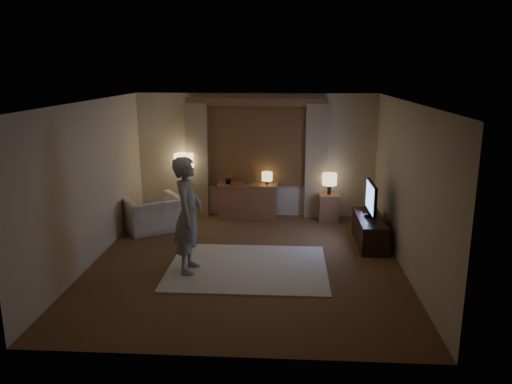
# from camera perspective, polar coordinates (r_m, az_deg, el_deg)

# --- Properties ---
(room) EXTENTS (5.04, 5.54, 2.64)m
(room) POSITION_cam_1_polar(r_m,az_deg,el_deg) (8.33, -0.91, 1.77)
(room) COLOR brown
(room) RESTS_ON ground
(rug) EXTENTS (2.50, 2.00, 0.02)m
(rug) POSITION_cam_1_polar(r_m,az_deg,el_deg) (8.03, -0.96, -8.60)
(rug) COLOR beige
(rug) RESTS_ON floor
(sideboard) EXTENTS (1.20, 0.40, 0.70)m
(sideboard) POSITION_cam_1_polar(r_m,az_deg,el_deg) (10.51, -0.92, -1.16)
(sideboard) COLOR brown
(sideboard) RESTS_ON floor
(picture_frame) EXTENTS (0.16, 0.02, 0.20)m
(picture_frame) POSITION_cam_1_polar(r_m,az_deg,el_deg) (10.40, -0.93, 1.23)
(picture_frame) COLOR brown
(picture_frame) RESTS_ON sideboard
(plant) EXTENTS (0.17, 0.13, 0.30)m
(plant) POSITION_cam_1_polar(r_m,az_deg,el_deg) (10.43, -3.12, 1.53)
(plant) COLOR #999999
(plant) RESTS_ON sideboard
(table_lamp_sideboard) EXTENTS (0.22, 0.22, 0.30)m
(table_lamp_sideboard) POSITION_cam_1_polar(r_m,az_deg,el_deg) (10.36, 1.27, 1.73)
(table_lamp_sideboard) COLOR black
(table_lamp_sideboard) RESTS_ON sideboard
(floor_lamp) EXTENTS (0.40, 0.40, 1.37)m
(floor_lamp) POSITION_cam_1_polar(r_m,az_deg,el_deg) (10.52, -8.24, 3.17)
(floor_lamp) COLOR black
(floor_lamp) RESTS_ON floor
(armchair) EXTENTS (1.37, 1.33, 0.67)m
(armchair) POSITION_cam_1_polar(r_m,az_deg,el_deg) (9.91, -11.73, -2.48)
(armchair) COLOR beige
(armchair) RESTS_ON floor
(side_table) EXTENTS (0.40, 0.40, 0.56)m
(side_table) POSITION_cam_1_polar(r_m,az_deg,el_deg) (10.49, 8.30, -1.74)
(side_table) COLOR brown
(side_table) RESTS_ON floor
(table_lamp_side) EXTENTS (0.30, 0.30, 0.44)m
(table_lamp_side) POSITION_cam_1_polar(r_m,az_deg,el_deg) (10.34, 8.41, 1.39)
(table_lamp_side) COLOR black
(table_lamp_side) RESTS_ON side_table
(tv_stand) EXTENTS (0.45, 1.40, 0.50)m
(tv_stand) POSITION_cam_1_polar(r_m,az_deg,el_deg) (9.24, 12.84, -4.31)
(tv_stand) COLOR black
(tv_stand) RESTS_ON floor
(tv) EXTENTS (0.21, 0.88, 0.64)m
(tv) POSITION_cam_1_polar(r_m,az_deg,el_deg) (9.08, 13.03, -0.71)
(tv) COLOR black
(tv) RESTS_ON tv_stand
(person) EXTENTS (0.45, 0.67, 1.80)m
(person) POSITION_cam_1_polar(r_m,az_deg,el_deg) (7.67, -7.77, -2.62)
(person) COLOR #A49E97
(person) RESTS_ON rug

